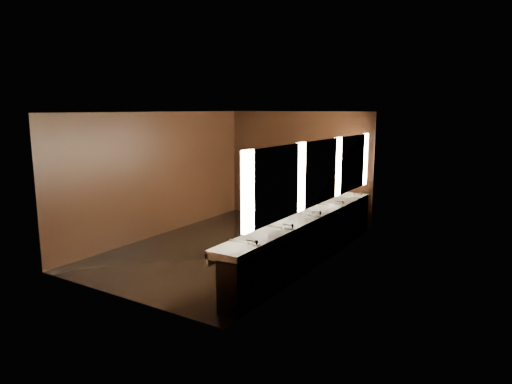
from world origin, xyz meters
The scene contains 10 objects.
floor centered at (0.00, 0.00, 0.00)m, with size 6.00×6.00×0.00m, color black.
ceiling centered at (0.00, 0.00, 2.80)m, with size 4.00×6.00×0.02m, color #2D2D2B.
wall_back centered at (0.00, 3.00, 1.40)m, with size 4.00×0.02×2.80m, color black.
wall_front centered at (0.00, -3.00, 1.40)m, with size 4.00×0.02×2.80m, color black.
wall_left centered at (-2.00, 0.00, 1.40)m, with size 0.02×6.00×2.80m, color black.
wall_right centered at (2.00, 0.00, 1.40)m, with size 0.02×6.00×2.80m, color black.
sink_counter centered at (1.79, 0.00, 0.50)m, with size 0.55×5.40×1.01m.
mirror_band centered at (1.98, 0.00, 1.75)m, with size 0.06×5.03×1.15m.
person centered at (1.18, -0.78, 0.80)m, with size 0.58×0.38×1.59m, color #8ECFD4.
trash_bin centered at (1.58, -1.84, 0.30)m, with size 0.38×0.38×0.59m, color black.
Camera 1 is at (5.32, -7.51, 2.87)m, focal length 32.00 mm.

